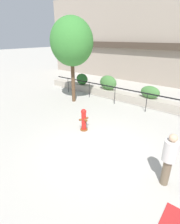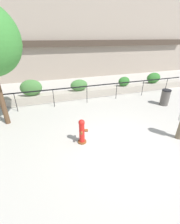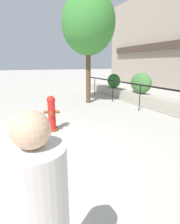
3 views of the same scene
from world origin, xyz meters
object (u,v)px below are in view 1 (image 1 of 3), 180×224
object	(u,v)px
hedge_bush_1	(108,83)
pedestrian	(169,157)
hedge_bush_0	(82,79)
hedge_bush_2	(150,92)
fire_hydrant	(84,120)
street_tree	(72,42)

from	to	relation	value
hedge_bush_1	pedestrian	bearing A→B (deg)	-45.35
hedge_bush_0	hedge_bush_2	xyz separation A→B (m)	(5.68, 0.00, -0.04)
hedge_bush_2	pedestrian	xyz separation A→B (m)	(2.86, -6.09, 0.09)
fire_hydrant	pedestrian	xyz separation A→B (m)	(4.06, -1.02, 0.44)
hedge_bush_2	street_tree	bearing A→B (deg)	-151.45
hedge_bush_1	street_tree	world-z (taller)	street_tree
street_tree	hedge_bush_1	bearing A→B (deg)	62.71
hedge_bush_0	hedge_bush_1	size ratio (longest dim) A/B	0.77
hedge_bush_0	hedge_bush_1	distance (m)	2.52
hedge_bush_1	hedge_bush_2	size ratio (longest dim) A/B	1.12
hedge_bush_0	pedestrian	xyz separation A→B (m)	(8.54, -6.09, 0.05)
fire_hydrant	street_tree	xyz separation A→B (m)	(-3.19, 2.69, 3.25)
fire_hydrant	hedge_bush_0	bearing A→B (deg)	131.46
pedestrian	street_tree	bearing A→B (deg)	152.93
hedge_bush_0	street_tree	distance (m)	3.95
fire_hydrant	hedge_bush_1	bearing A→B (deg)	111.14
hedge_bush_2	pedestrian	distance (m)	6.73
fire_hydrant	street_tree	size ratio (longest dim) A/B	0.20
hedge_bush_0	hedge_bush_2	distance (m)	5.68
fire_hydrant	pedestrian	distance (m)	4.21
street_tree	pedestrian	distance (m)	8.62
hedge_bush_0	fire_hydrant	world-z (taller)	hedge_bush_0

